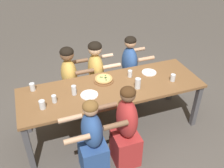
# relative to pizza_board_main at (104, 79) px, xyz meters

# --- Properties ---
(ground_plane) EXTENTS (18.00, 18.00, 0.00)m
(ground_plane) POSITION_rel_pizza_board_main_xyz_m (0.06, -0.18, -0.79)
(ground_plane) COLOR #514C47
(ground_plane) RESTS_ON ground
(dining_table) EXTENTS (2.54, 0.83, 0.76)m
(dining_table) POSITION_rel_pizza_board_main_xyz_m (0.06, -0.18, -0.10)
(dining_table) COLOR brown
(dining_table) RESTS_ON ground
(pizza_board_main) EXTENTS (0.29, 0.29, 0.06)m
(pizza_board_main) POSITION_rel_pizza_board_main_xyz_m (0.00, 0.00, 0.00)
(pizza_board_main) COLOR brown
(pizza_board_main) RESTS_ON dining_table
(empty_plate_a) EXTENTS (0.22, 0.22, 0.02)m
(empty_plate_a) POSITION_rel_pizza_board_main_xyz_m (0.71, -0.02, -0.02)
(empty_plate_a) COLOR white
(empty_plate_a) RESTS_ON dining_table
(empty_plate_b) EXTENTS (0.23, 0.23, 0.02)m
(empty_plate_b) POSITION_rel_pizza_board_main_xyz_m (-0.29, -0.26, -0.02)
(empty_plate_b) COLOR white
(empty_plate_b) RESTS_ON dining_table
(drinking_glass_a) EXTENTS (0.07, 0.07, 0.11)m
(drinking_glass_a) POSITION_rel_pizza_board_main_xyz_m (-0.97, 0.11, 0.02)
(drinking_glass_a) COLOR silver
(drinking_glass_a) RESTS_ON dining_table
(drinking_glass_b) EXTENTS (0.08, 0.08, 0.15)m
(drinking_glass_b) POSITION_rel_pizza_board_main_xyz_m (0.38, -0.32, 0.05)
(drinking_glass_b) COLOR silver
(drinking_glass_b) RESTS_ON dining_table
(drinking_glass_c) EXTENTS (0.06, 0.06, 0.10)m
(drinking_glass_c) POSITION_rel_pizza_board_main_xyz_m (-0.74, -0.25, 0.02)
(drinking_glass_c) COLOR silver
(drinking_glass_c) RESTS_ON dining_table
(drinking_glass_d) EXTENTS (0.06, 0.06, 0.13)m
(drinking_glass_d) POSITION_rel_pizza_board_main_xyz_m (-0.47, -0.17, 0.03)
(drinking_glass_d) COLOR silver
(drinking_glass_d) RESTS_ON dining_table
(drinking_glass_e) EXTENTS (0.08, 0.08, 0.11)m
(drinking_glass_e) POSITION_rel_pizza_board_main_xyz_m (-0.89, -0.32, 0.02)
(drinking_glass_e) COLOR silver
(drinking_glass_e) RESTS_ON dining_table
(drinking_glass_f) EXTENTS (0.07, 0.07, 0.10)m
(drinking_glass_f) POSITION_rel_pizza_board_main_xyz_m (0.93, -0.33, 0.02)
(drinking_glass_f) COLOR silver
(drinking_glass_f) RESTS_ON dining_table
(drinking_glass_g) EXTENTS (0.06, 0.06, 0.10)m
(drinking_glass_g) POSITION_rel_pizza_board_main_xyz_m (0.40, -0.02, 0.02)
(drinking_glass_g) COLOR silver
(drinking_glass_g) RESTS_ON dining_table
(diner_far_midleft) EXTENTS (0.51, 0.40, 1.15)m
(diner_far_midleft) POSITION_rel_pizza_board_main_xyz_m (-0.41, 0.45, -0.26)
(diner_far_midleft) COLOR gold
(diner_far_midleft) RESTS_ON ground
(diner_far_center) EXTENTS (0.51, 0.40, 1.17)m
(diner_far_center) POSITION_rel_pizza_board_main_xyz_m (0.02, 0.45, -0.24)
(diner_far_center) COLOR gold
(diner_far_center) RESTS_ON ground
(diner_near_center) EXTENTS (0.51, 0.40, 1.18)m
(diner_near_center) POSITION_rel_pizza_board_main_xyz_m (0.01, -0.82, -0.26)
(diner_near_center) COLOR #B22D2D
(diner_near_center) RESTS_ON ground
(diner_far_midright) EXTENTS (0.51, 0.40, 1.17)m
(diner_far_midright) POSITION_rel_pizza_board_main_xyz_m (0.60, 0.45, -0.26)
(diner_far_midright) COLOR #2D5193
(diner_far_midright) RESTS_ON ground
(diner_near_midleft) EXTENTS (0.51, 0.40, 1.10)m
(diner_near_midleft) POSITION_rel_pizza_board_main_xyz_m (-0.42, -0.82, -0.30)
(diner_near_midleft) COLOR #2D5193
(diner_near_midleft) RESTS_ON ground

